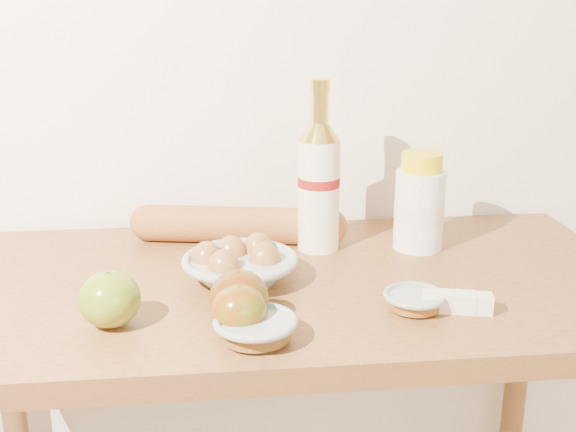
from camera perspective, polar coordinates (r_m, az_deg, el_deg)
The scene contains 12 objects.
back_wall at distance 1.46m, azimuth -1.60°, elevation 14.95°, with size 3.50×0.02×2.60m, color white.
table at distance 1.28m, azimuth -0.15°, elevation -10.05°, with size 1.20×0.60×0.90m.
bourbon_bottle at distance 1.32m, azimuth 2.46°, elevation 2.66°, with size 0.09×0.09×0.32m.
cream_bottle at distance 1.36m, azimuth 10.35°, elevation 0.89°, with size 0.12×0.12×0.18m.
egg_bowl at distance 1.21m, azimuth -3.89°, elevation -3.86°, with size 0.25×0.25×0.07m.
baguette at distance 1.38m, azimuth -3.98°, elevation -0.70°, with size 0.42×0.14×0.07m.
apple_yellowgreen at distance 1.08m, azimuth -13.90°, elevation -6.40°, with size 0.10×0.10×0.08m.
apple_redgreen_front at distance 1.03m, azimuth -3.88°, elevation -7.40°, with size 0.10×0.10×0.07m.
apple_redgreen_right at distance 1.06m, azimuth -3.89°, elevation -6.41°, with size 0.09×0.09×0.08m.
sugar_bowl at distance 1.01m, azimuth -2.58°, elevation -8.87°, with size 0.14×0.14×0.03m.
syrup_bowl at distance 1.12m, azimuth 9.96°, elevation -6.60°, with size 0.11×0.11×0.03m.
butter_stick at distance 1.13m, azimuth 13.22°, elevation -6.65°, with size 0.11×0.05×0.03m.
Camera 1 is at (-0.12, 0.06, 1.37)m, focal length 45.00 mm.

